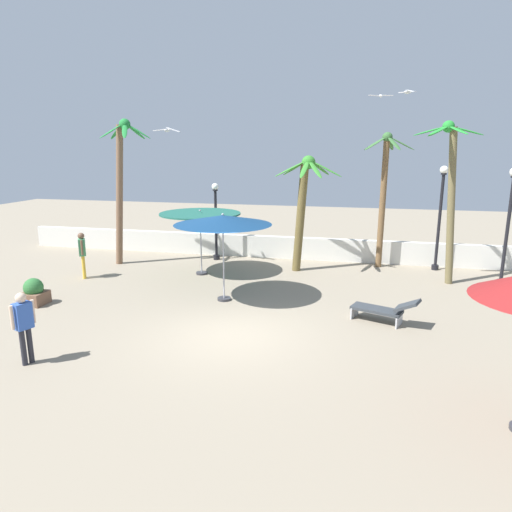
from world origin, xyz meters
TOP-DOWN VIEW (x-y plane):
  - ground_plane at (0.00, 0.00)m, footprint 56.00×56.00m
  - boundary_wall at (0.00, 8.74)m, footprint 25.20×0.30m
  - patio_umbrella_1 at (-2.72, 5.35)m, footprint 3.09×3.09m
  - patio_umbrella_2 at (-0.94, 2.52)m, footprint 3.09×3.09m
  - palm_tree_0 at (-6.40, 6.16)m, footprint 2.02×1.98m
  - palm_tree_1 at (6.26, 6.19)m, footprint 2.32×2.20m
  - palm_tree_2 at (4.11, 8.10)m, footprint 2.00×2.04m
  - palm_tree_3 at (1.05, 6.74)m, footprint 2.59×2.66m
  - lamp_post_0 at (6.33, 8.11)m, footprint 0.32×0.32m
  - lamp_post_1 at (8.32, 6.36)m, footprint 0.33×0.33m
  - lamp_post_2 at (-2.89, 7.80)m, footprint 0.30×0.30m
  - lounge_chair_0 at (4.04, 1.62)m, footprint 1.93×1.17m
  - guest_0 at (-4.01, -2.78)m, footprint 0.35×0.53m
  - guest_1 at (-6.88, 3.80)m, footprint 0.40×0.48m
  - seagull_0 at (-4.26, 6.12)m, footprint 1.19×0.39m
  - seagull_1 at (3.85, 10.10)m, footprint 1.04×0.38m
  - seagull_2 at (4.83, 8.90)m, footprint 0.64×0.88m
  - planter at (-6.67, 0.79)m, footprint 0.70×0.70m

SIDE VIEW (x-z plane):
  - ground_plane at x=0.00m, z-range 0.00..0.00m
  - planter at x=-6.67m, z-range -0.04..0.81m
  - lounge_chair_0 at x=4.04m, z-range -0.01..0.81m
  - boundary_wall at x=0.00m, z-range 0.00..0.98m
  - guest_0 at x=-4.01m, z-range 0.18..1.88m
  - guest_1 at x=-6.88m, z-range 0.19..1.95m
  - lamp_post_2 at x=-2.89m, z-range 0.14..3.51m
  - patio_umbrella_1 at x=-2.72m, z-range 1.04..3.59m
  - lamp_post_0 at x=6.33m, z-range 0.25..4.42m
  - lamp_post_1 at x=8.32m, z-range 0.32..4.51m
  - patio_umbrella_2 at x=-0.94m, z-range 1.20..4.04m
  - palm_tree_3 at x=1.05m, z-range 0.60..5.17m
  - palm_tree_2 at x=4.11m, z-range 0.62..6.06m
  - palm_tree_1 at x=6.26m, z-range 0.70..6.44m
  - palm_tree_0 at x=-6.40m, z-range 0.60..6.58m
  - seagull_0 at x=-4.26m, z-range 5.41..5.61m
  - seagull_2 at x=4.83m, z-range 6.92..7.07m
  - seagull_1 at x=3.85m, z-range 6.94..7.08m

